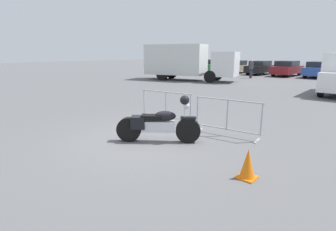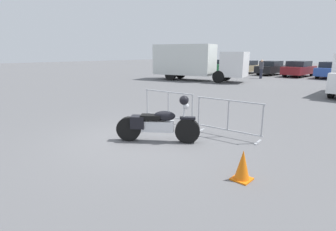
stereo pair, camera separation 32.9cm
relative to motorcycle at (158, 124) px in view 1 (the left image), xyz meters
The scene contains 12 objects.
ground_plane 0.65m from the motorcycle, 147.15° to the right, with size 120.00×120.00×0.00m, color #5B5B5E.
motorcycle is the anchor object (origin of this frame).
crowd_barrier_near 2.01m from the motorcycle, 124.90° to the left, with size 2.00×0.62×1.07m.
crowd_barrier_far 2.01m from the motorcycle, 55.09° to the left, with size 2.00×0.62×1.07m.
box_truck 15.99m from the motorcycle, 124.05° to the left, with size 8.02×4.13×2.98m.
parked_car_green 26.23m from the motorcycle, 117.09° to the left, with size 2.03×4.46×1.48m.
parked_car_tan 25.04m from the motorcycle, 111.45° to the left, with size 1.96×4.31×1.43m.
parked_car_black 24.12m from the motorcycle, 105.30° to the left, with size 1.99×4.37×1.45m.
parked_car_maroon 23.34m from the motorcycle, 98.81° to the left, with size 2.07×4.56×1.51m.
parked_car_blue 23.33m from the motorcycle, 91.93° to the left, with size 2.05×4.50×1.50m.
pedestrian 19.38m from the motorcycle, 106.24° to the left, with size 0.47×0.47×1.69m.
traffic_cone 2.75m from the motorcycle, ahead, with size 0.34×0.34×0.59m.
Camera 1 is at (4.90, -4.70, 2.35)m, focal length 28.00 mm.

